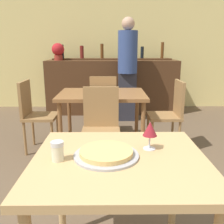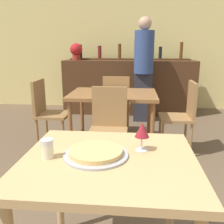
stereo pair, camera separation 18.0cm
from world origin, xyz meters
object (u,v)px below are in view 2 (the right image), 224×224
chair_far_side_back (117,101)px  cheese_shaker (47,148)px  chair_far_side_right (183,112)px  chair_far_side_front (109,124)px  person_standing (144,66)px  chair_far_side_left (47,109)px  wine_glass (142,131)px  pizza_tray (96,153)px  potted_plant (76,51)px

chair_far_side_back → cheese_shaker: 2.51m
chair_far_side_right → cheese_shaker: size_ratio=8.98×
chair_far_side_front → person_standing: person_standing is taller
chair_far_side_front → chair_far_side_back: bearing=90.0°
chair_far_side_left → person_standing: size_ratio=0.50×
chair_far_side_back → chair_far_side_left: bearing=32.9°
chair_far_side_back → wine_glass: 2.39m
person_standing → wine_glass: (-0.10, -3.16, -0.11)m
chair_far_side_front → cheese_shaker: chair_far_side_front is taller
person_standing → wine_glass: 3.16m
chair_far_side_right → cheese_shaker: bearing=-28.4°
chair_far_side_front → chair_far_side_back: (0.00, 1.12, 0.00)m
wine_glass → chair_far_side_back: bearing=97.7°
chair_far_side_left → pizza_tray: size_ratio=2.67×
chair_far_side_right → pizza_tray: 2.05m
cheese_shaker → chair_far_side_front: bearing=82.9°
chair_far_side_front → potted_plant: size_ratio=2.78×
person_standing → potted_plant: 1.44m
chair_far_side_right → person_standing: (-0.46, 1.38, 0.46)m
person_standing → pizza_tray: bearing=-95.9°
person_standing → wine_glass: size_ratio=11.39×
pizza_tray → potted_plant: size_ratio=1.04×
potted_plant → chair_far_side_right: bearing=-47.0°
pizza_tray → potted_plant: potted_plant is taller
wine_glass → chair_far_side_right: bearing=72.7°
wine_glass → chair_far_side_front: bearing=104.5°
wine_glass → potted_plant: potted_plant is taller
chair_far_side_left → potted_plant: 2.04m
chair_far_side_right → chair_far_side_front: bearing=-57.1°
chair_far_side_front → pizza_tray: (0.07, -1.32, 0.26)m
chair_far_side_back → pizza_tray: (0.07, -2.44, 0.26)m
chair_far_side_back → potted_plant: potted_plant is taller
chair_far_side_front → wine_glass: (0.32, -1.22, 0.35)m
chair_far_side_right → potted_plant: size_ratio=2.78×
chair_far_side_left → cheese_shaker: chair_far_side_left is taller
chair_far_side_front → pizza_tray: bearing=-86.8°
chair_far_side_right → person_standing: bearing=-161.6°
cheese_shaker → chair_far_side_left: bearing=110.0°
cheese_shaker → person_standing: person_standing is taller
pizza_tray → chair_far_side_left: bearing=116.7°
cheese_shaker → potted_plant: size_ratio=0.31×
chair_far_side_back → wine_glass: size_ratio=5.74×
chair_far_side_right → cheese_shaker: chair_far_side_right is taller
pizza_tray → wine_glass: bearing=22.0°
person_standing → potted_plant: bearing=158.1°
cheese_shaker → chair_far_side_back: bearing=86.1°
chair_far_side_left → potted_plant: size_ratio=2.78×
wine_glass → potted_plant: (-1.22, 3.69, 0.36)m
cheese_shaker → person_standing: bearing=80.0°
chair_far_side_back → chair_far_side_left: 1.04m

